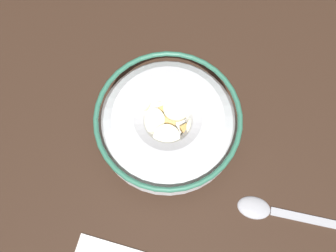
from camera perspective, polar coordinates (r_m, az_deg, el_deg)
ground_plane at (r=44.70cm, az=0.00°, el=-1.63°), size 133.70×133.70×2.00cm
cereal_bowl at (r=40.45cm, az=-0.02°, el=0.23°), size 16.97×16.97×6.48cm
spoon at (r=43.38cm, az=17.17°, el=-13.67°), size 6.55×13.78×0.80cm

